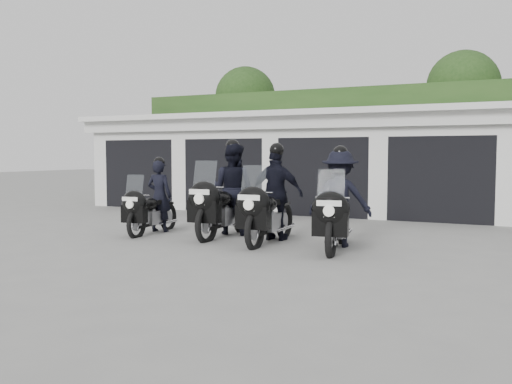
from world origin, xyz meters
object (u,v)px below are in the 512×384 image
at_px(police_bike_a, 153,202).
at_px(police_bike_d, 338,203).
at_px(police_bike_c, 273,199).
at_px(police_bike_b, 228,194).

xyz_separation_m(police_bike_a, police_bike_d, (4.24, -0.13, 0.15)).
bearing_deg(police_bike_d, police_bike_c, 164.14).
height_order(police_bike_c, police_bike_d, police_bike_c).
distance_m(police_bike_b, police_bike_d, 2.65).
distance_m(police_bike_a, police_bike_c, 2.85).
bearing_deg(police_bike_b, police_bike_c, -17.00).
relative_size(police_bike_a, police_bike_c, 0.85).
height_order(police_bike_b, police_bike_c, police_bike_b).
bearing_deg(police_bike_c, police_bike_a, 179.98).
xyz_separation_m(police_bike_a, police_bike_b, (1.65, 0.42, 0.21)).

